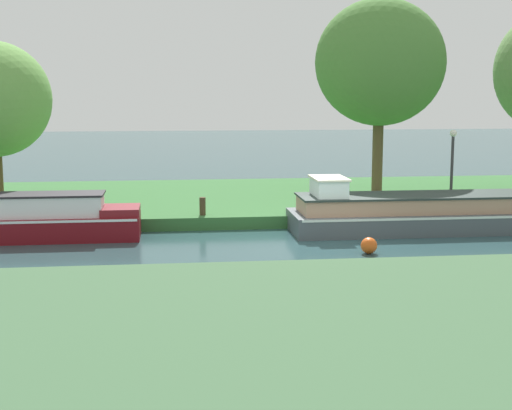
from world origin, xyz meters
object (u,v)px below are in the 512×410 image
at_px(channel_buoy, 369,246).
at_px(mooring_post_near, 203,206).
at_px(maroon_narrowboat, 56,220).
at_px(willow_tree_centre, 381,63).
at_px(lamp_post, 452,157).
at_px(slate_barge, 434,213).

bearing_deg(channel_buoy, mooring_post_near, 133.93).
height_order(maroon_narrowboat, willow_tree_centre, willow_tree_centre).
bearing_deg(mooring_post_near, maroon_narrowboat, -162.65).
xyz_separation_m(maroon_narrowboat, mooring_post_near, (4.35, 1.36, 0.11)).
distance_m(willow_tree_centre, mooring_post_near, 9.46).
distance_m(lamp_post, mooring_post_near, 8.81).
relative_size(maroon_narrowboat, lamp_post, 1.93).
height_order(slate_barge, channel_buoy, slate_barge).
distance_m(lamp_post, channel_buoy, 7.30).
height_order(slate_barge, lamp_post, lamp_post).
relative_size(slate_barge, lamp_post, 3.76).
bearing_deg(maroon_narrowboat, channel_buoy, -19.37).
xyz_separation_m(lamp_post, mooring_post_near, (-8.63, -1.14, -1.37)).
xyz_separation_m(lamp_post, channel_buoy, (-4.42, -5.51, -1.83)).
bearing_deg(slate_barge, maroon_narrowboat, 180.00).
distance_m(slate_barge, channel_buoy, 4.20).
bearing_deg(mooring_post_near, lamp_post, 7.54).
distance_m(slate_barge, maroon_narrowboat, 11.47).
bearing_deg(willow_tree_centre, lamp_post, -62.92).
bearing_deg(lamp_post, channel_buoy, -128.73).
bearing_deg(maroon_narrowboat, lamp_post, 10.91).
distance_m(willow_tree_centre, lamp_post, 4.91).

